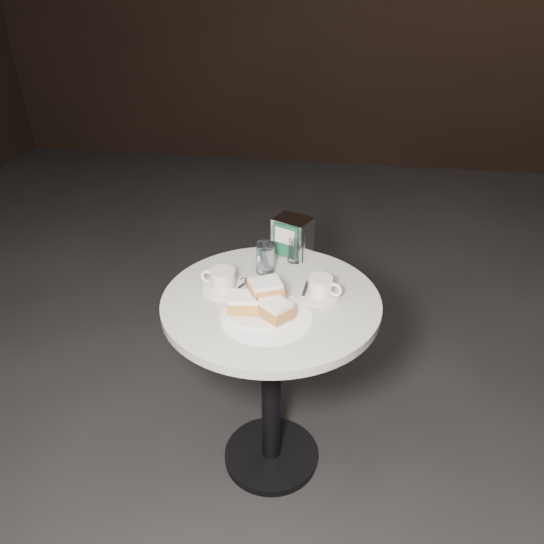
{
  "coord_description": "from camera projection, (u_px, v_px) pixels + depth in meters",
  "views": [
    {
      "loc": [
        0.22,
        -1.39,
        1.68
      ],
      "look_at": [
        0.0,
        0.02,
        0.83
      ],
      "focal_mm": 35.0,
      "sensor_mm": 36.0,
      "label": 1
    }
  ],
  "objects": [
    {
      "name": "coffee_cup_right",
      "position": [
        321.0,
        288.0,
        1.68
      ],
      "size": [
        0.17,
        0.17,
        0.07
      ],
      "rotation": [
        0.0,
        0.0,
        -0.34
      ],
      "color": "beige",
      "rests_on": "cafe_table"
    },
    {
      "name": "beignet_plate",
      "position": [
        261.0,
        303.0,
        1.6
      ],
      "size": [
        0.24,
        0.24,
        0.1
      ],
      "rotation": [
        0.0,
        0.0,
        -0.23
      ],
      "color": "silver",
      "rests_on": "cafe_table"
    },
    {
      "name": "coffee_cup_left",
      "position": [
        223.0,
        281.0,
        1.72
      ],
      "size": [
        0.15,
        0.15,
        0.07
      ],
      "rotation": [
        0.0,
        0.0,
        -0.09
      ],
      "color": "white",
      "rests_on": "cafe_table"
    },
    {
      "name": "cafe_table",
      "position": [
        271.0,
        347.0,
        1.79
      ],
      "size": [
        0.7,
        0.7,
        0.74
      ],
      "color": "black",
      "rests_on": "ground"
    },
    {
      "name": "water_glass_right",
      "position": [
        296.0,
        248.0,
        1.87
      ],
      "size": [
        0.07,
        0.07,
        0.1
      ],
      "rotation": [
        0.0,
        0.0,
        -0.11
      ],
      "color": "silver",
      "rests_on": "cafe_table"
    },
    {
      "name": "napkin_dispenser",
      "position": [
        292.0,
        237.0,
        1.9
      ],
      "size": [
        0.15,
        0.14,
        0.14
      ],
      "rotation": [
        0.0,
        0.0,
        -0.41
      ],
      "color": "silver",
      "rests_on": "cafe_table"
    },
    {
      "name": "sugar_spill",
      "position": [
        266.0,
        317.0,
        1.59
      ],
      "size": [
        0.33,
        0.33,
        0.0
      ],
      "primitive_type": "cylinder",
      "rotation": [
        0.0,
        0.0,
        0.2
      ],
      "color": "white",
      "rests_on": "cafe_table"
    },
    {
      "name": "ground",
      "position": [
        271.0,
        457.0,
        2.07
      ],
      "size": [
        7.0,
        7.0,
        0.0
      ],
      "primitive_type": "plane",
      "color": "black",
      "rests_on": "ground"
    },
    {
      "name": "water_glass_left",
      "position": [
        265.0,
        258.0,
        1.81
      ],
      "size": [
        0.08,
        0.08,
        0.11
      ],
      "rotation": [
        0.0,
        0.0,
        0.31
      ],
      "color": "white",
      "rests_on": "cafe_table"
    }
  ]
}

